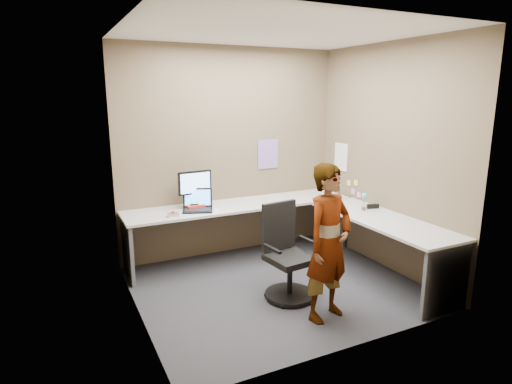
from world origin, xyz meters
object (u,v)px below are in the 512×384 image
office_chair (287,260)px  person (329,243)px  monitor (195,184)px  desk (294,222)px

office_chair → person: (0.13, -0.54, 0.35)m
person → monitor: bearing=95.0°
desk → monitor: size_ratio=6.97×
monitor → office_chair: monitor is taller
monitor → office_chair: 1.53m
office_chair → person: 0.66m
monitor → person: size_ratio=0.29×
monitor → person: person is taller
desk → monitor: bearing=146.7°
monitor → desk: bearing=-38.4°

